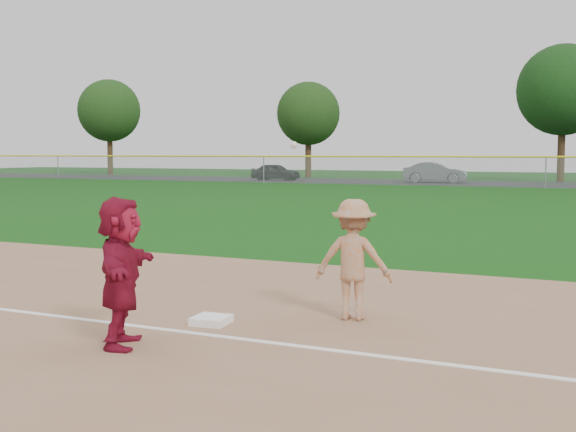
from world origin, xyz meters
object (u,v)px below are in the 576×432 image
at_px(car_left, 276,172).
at_px(first_base, 211,320).
at_px(base_runner, 121,272).
at_px(car_mid, 435,172).

bearing_deg(car_left, first_base, -158.23).
bearing_deg(first_base, base_runner, -105.40).
bearing_deg(base_runner, car_mid, -16.52).
relative_size(base_runner, car_left, 0.43).
distance_m(first_base, car_left, 50.18).
bearing_deg(base_runner, first_base, -41.27).
relative_size(car_left, car_mid, 0.86).
height_order(base_runner, car_mid, base_runner).
bearing_deg(first_base, car_left, 115.05).
height_order(first_base, base_runner, base_runner).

